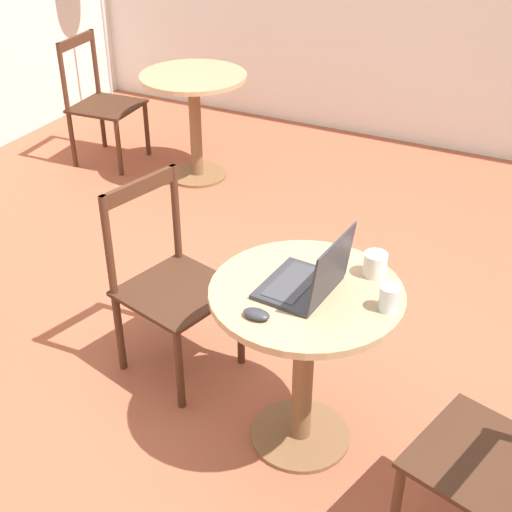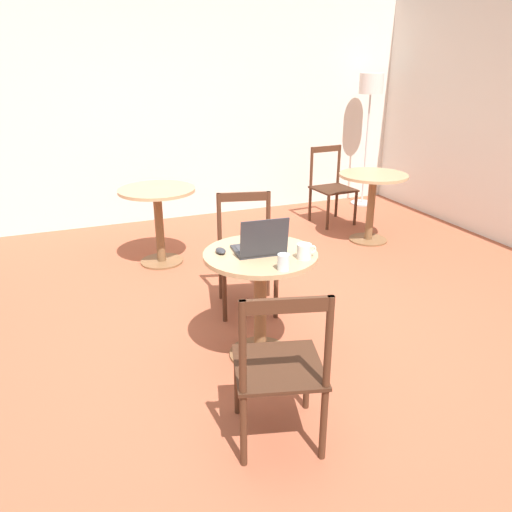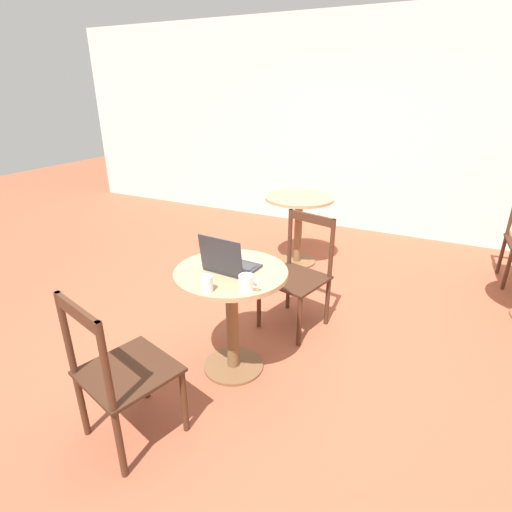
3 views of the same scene
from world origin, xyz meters
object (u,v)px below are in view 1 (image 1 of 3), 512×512
at_px(cafe_table_near, 305,332).
at_px(drinking_glass, 389,298).
at_px(cafe_table_mid, 194,102).
at_px(mug, 375,264).
at_px(mouse, 256,314).
at_px(chair_near_back, 170,283).
at_px(chair_mid_back, 101,103).
at_px(chair_near_front, 501,465).
at_px(laptop, 309,280).

relative_size(cafe_table_near, drinking_glass, 7.80).
xyz_separation_m(cafe_table_mid, mug, (-1.80, -1.89, 0.24)).
bearing_deg(mouse, chair_near_back, 56.99).
xyz_separation_m(cafe_table_mid, chair_near_back, (-1.83, -0.96, -0.11)).
bearing_deg(drinking_glass, chair_mid_back, 54.97).
distance_m(chair_mid_back, mug, 3.20).
xyz_separation_m(cafe_table_mid, chair_near_front, (-2.24, -2.49, -0.11)).
distance_m(cafe_table_near, laptop, 0.25).
bearing_deg(drinking_glass, chair_near_back, 80.88).
xyz_separation_m(chair_near_front, mug, (0.44, 0.61, 0.35)).
bearing_deg(laptop, chair_near_back, 75.55).
bearing_deg(drinking_glass, cafe_table_near, 93.47).
relative_size(chair_mid_back, laptop, 2.81).
height_order(cafe_table_near, drinking_glass, drinking_glass).
xyz_separation_m(cafe_table_near, chair_near_front, (-0.22, -0.80, -0.11)).
height_order(mouse, drinking_glass, drinking_glass).
bearing_deg(chair_near_back, cafe_table_near, -104.12).
bearing_deg(mouse, drinking_glass, -57.21).
xyz_separation_m(chair_near_front, chair_mid_back, (2.18, 3.26, 0.00)).
distance_m(laptop, drinking_glass, 0.30).
bearing_deg(mug, chair_mid_back, 56.67).
height_order(laptop, mouse, laptop).
bearing_deg(mouse, laptop, -23.19).
height_order(mouse, mug, mug).
bearing_deg(cafe_table_near, laptop, -129.52).
bearing_deg(mouse, cafe_table_mid, 35.56).
distance_m(mouse, mug, 0.53).
distance_m(chair_near_back, drinking_glass, 1.11).
bearing_deg(mug, mouse, 148.21).
distance_m(cafe_table_mid, mug, 2.62).
relative_size(chair_near_front, mug, 7.14).
bearing_deg(mug, chair_near_back, 91.79).
height_order(chair_near_back, drinking_glass, chair_near_back).
bearing_deg(mouse, chair_near_front, -89.24).
relative_size(cafe_table_mid, mouse, 7.53).
xyz_separation_m(chair_near_back, mouse, (-0.42, -0.65, 0.32)).
distance_m(chair_near_front, chair_mid_back, 3.93).
distance_m(chair_mid_back, mouse, 3.25).
xyz_separation_m(chair_near_back, chair_mid_back, (1.78, 1.73, 0.00)).
relative_size(mouse, mug, 0.78).
height_order(cafe_table_mid, laptop, laptop).
bearing_deg(chair_near_front, cafe_table_near, 74.37).
height_order(chair_near_front, mug, chair_near_front).
height_order(cafe_table_mid, drinking_glass, drinking_glass).
bearing_deg(cafe_table_mid, chair_near_front, -131.89).
distance_m(chair_near_front, mug, 0.83).
bearing_deg(mug, cafe_table_near, 138.67).
relative_size(cafe_table_near, mug, 5.87).
xyz_separation_m(chair_near_back, chair_near_front, (-0.41, -1.53, 0.00)).
bearing_deg(chair_mid_back, chair_near_back, -135.73).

